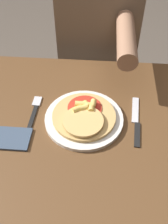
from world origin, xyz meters
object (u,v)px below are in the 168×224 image
at_px(dining_table, 79,148).
at_px(plate, 84,119).
at_px(fork, 34,112).
at_px(person_diner, 98,44).
at_px(pizza, 84,116).
at_px(knife, 136,121).

xyz_separation_m(dining_table, plate, (0.02, 0.04, 0.12)).
relative_size(fork, person_diner, 0.15).
bearing_deg(fork, pizza, -8.08).
relative_size(plate, pizza, 1.24).
bearing_deg(plate, fork, 172.75).
bearing_deg(person_diner, pizza, -92.97).
bearing_deg(dining_table, fork, 158.27).
relative_size(pizza, fork, 1.21).
height_order(dining_table, plate, plate).
bearing_deg(person_diner, fork, -112.00).
bearing_deg(pizza, knife, 2.42).
distance_m(fork, knife, 0.35).
bearing_deg(knife, dining_table, -166.56).
distance_m(dining_table, fork, 0.21).
xyz_separation_m(pizza, fork, (-0.18, 0.03, -0.02)).
distance_m(pizza, knife, 0.18).
bearing_deg(pizza, person_diner, 87.03).
relative_size(plate, knife, 1.19).
xyz_separation_m(fork, person_diner, (0.20, 0.50, -0.04)).
bearing_deg(dining_table, plate, 68.24).
bearing_deg(dining_table, person_diner, 85.56).
distance_m(plate, pizza, 0.02).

